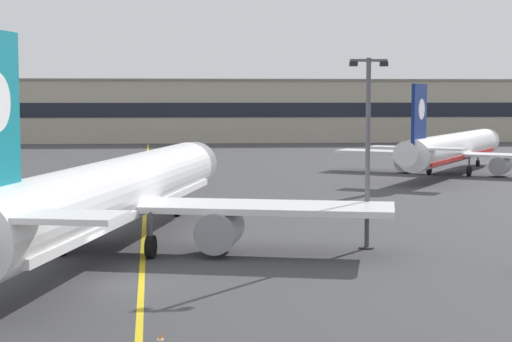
{
  "coord_description": "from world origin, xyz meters",
  "views": [
    {
      "loc": [
        3.15,
        -40.81,
        8.99
      ],
      "look_at": [
        7.27,
        7.22,
        4.79
      ],
      "focal_mm": 60.05,
      "sensor_mm": 36.0,
      "label": 1
    }
  ],
  "objects_px": {
    "airliner_background": "(453,149)",
    "safety_cone_by_tail": "(160,341)",
    "safety_cone_by_nose_gear": "(158,210)",
    "airliner_foreground": "(116,194)",
    "apron_lamp_post": "(368,149)"
  },
  "relations": [
    {
      "from": "apron_lamp_post",
      "to": "safety_cone_by_tail",
      "type": "xyz_separation_m",
      "value": [
        -11.69,
        -19.23,
        -5.65
      ]
    },
    {
      "from": "airliner_background",
      "to": "safety_cone_by_tail",
      "type": "relative_size",
      "value": 58.88
    },
    {
      "from": "airliner_foreground",
      "to": "airliner_background",
      "type": "relative_size",
      "value": 1.27
    },
    {
      "from": "airliner_background",
      "to": "safety_cone_by_tail",
      "type": "xyz_separation_m",
      "value": [
        -31.9,
        -65.93,
        -2.71
      ]
    },
    {
      "from": "apron_lamp_post",
      "to": "safety_cone_by_nose_gear",
      "type": "relative_size",
      "value": 20.43
    },
    {
      "from": "airliner_foreground",
      "to": "safety_cone_by_tail",
      "type": "distance_m",
      "value": 20.11
    },
    {
      "from": "airliner_foreground",
      "to": "safety_cone_by_tail",
      "type": "xyz_separation_m",
      "value": [
        3.05,
        -19.63,
        -3.11
      ]
    },
    {
      "from": "safety_cone_by_nose_gear",
      "to": "apron_lamp_post",
      "type": "bearing_deg",
      "value": -51.95
    },
    {
      "from": "airliner_background",
      "to": "apron_lamp_post",
      "type": "xyz_separation_m",
      "value": [
        -20.21,
        -46.7,
        2.94
      ]
    },
    {
      "from": "airliner_background",
      "to": "safety_cone_by_tail",
      "type": "bearing_deg",
      "value": -115.82
    },
    {
      "from": "airliner_foreground",
      "to": "safety_cone_by_nose_gear",
      "type": "relative_size",
      "value": 74.52
    },
    {
      "from": "airliner_foreground",
      "to": "airliner_background",
      "type": "xyz_separation_m",
      "value": [
        34.95,
        46.3,
        -0.4
      ]
    },
    {
      "from": "safety_cone_by_tail",
      "to": "safety_cone_by_nose_gear",
      "type": "bearing_deg",
      "value": 91.73
    },
    {
      "from": "airliner_foreground",
      "to": "apron_lamp_post",
      "type": "distance_m",
      "value": 14.96
    },
    {
      "from": "safety_cone_by_tail",
      "to": "apron_lamp_post",
      "type": "bearing_deg",
      "value": 58.71
    }
  ]
}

